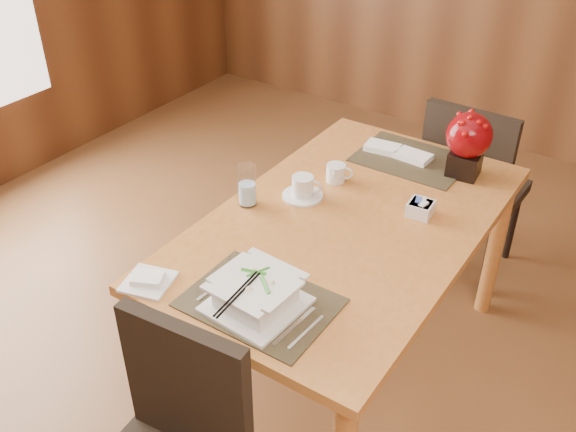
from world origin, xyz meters
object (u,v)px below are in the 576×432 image
Objects in this scene: soup_setting at (256,294)px; bread_plate at (148,282)px; creamer_jug at (336,173)px; far_chair at (469,182)px; water_glass at (247,185)px; sugar_caddy at (420,209)px; coffee_cup at (303,188)px; berry_decor at (468,141)px; dining_table at (346,241)px.

soup_setting is 0.37m from bread_plate.
creamer_jug is 0.11× the size of far_chair.
soup_setting is 1.70× the size of water_glass.
far_chair reaches higher than sugar_caddy.
water_glass is 0.65m from sugar_caddy.
coffee_cup is at bearing 79.58° from bread_plate.
water_glass is at bearing -152.89° from sugar_caddy.
water_glass is 1.66× the size of creamer_jug.
berry_decor reaches higher than far_chair.
dining_table is at bearing -112.59° from berry_decor.
coffee_cup reaches higher than creamer_jug.
dining_table is at bearing 94.15° from soup_setting.
soup_setting is 1.15m from berry_decor.
sugar_caddy is (0.43, 0.14, -0.01)m from coffee_cup.
sugar_caddy is at bearing 41.03° from dining_table.
water_glass is 1.18m from far_chair.
coffee_cup is 0.18m from creamer_jug.
soup_setting is (0.00, -0.57, 0.15)m from dining_table.
far_chair is (0.17, 1.46, -0.28)m from soup_setting.
berry_decor reaches higher than creamer_jug.
sugar_caddy is 1.02m from bread_plate.
creamer_jug is at bearing 106.85° from soup_setting.
dining_table is 0.30m from sugar_caddy.
soup_setting is 0.65m from coffee_cup.
berry_decor is 1.36m from bread_plate.
far_chair reaches higher than coffee_cup.
water_glass is 0.90m from berry_decor.
water_glass is (-0.15, -0.16, 0.04)m from coffee_cup.
berry_decor is at bearing 48.05° from water_glass.
sugar_caddy is 0.39m from berry_decor.
bread_plate is 1.66m from far_chair.
far_chair is at bearing 61.90° from water_glass.
sugar_caddy is 0.76m from far_chair.
bread_plate is at bearing -115.52° from berry_decor.
berry_decor reaches higher than soup_setting.
berry_decor is at bearing 82.50° from soup_setting.
sugar_caddy is at bearing 27.11° from water_glass.
berry_decor reaches higher than coffee_cup.
soup_setting is at bearing 15.45° from bread_plate.
coffee_cup is 0.72m from bread_plate.
soup_setting is 1.90× the size of bread_plate.
soup_setting is 0.81m from creamer_jug.
dining_table is 10.17× the size of bread_plate.
water_glass is at bearing -140.55° from creamer_jug.
water_glass reaches higher than sugar_caddy.
berry_decor reaches higher than dining_table.
soup_setting is 2.82× the size of creamer_jug.
far_chair is (0.54, 1.01, -0.31)m from water_glass.
berry_decor is at bearing 86.35° from sugar_caddy.
dining_table is at bearing -10.49° from coffee_cup.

